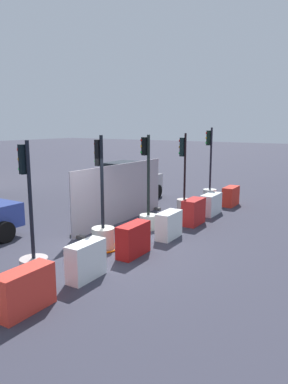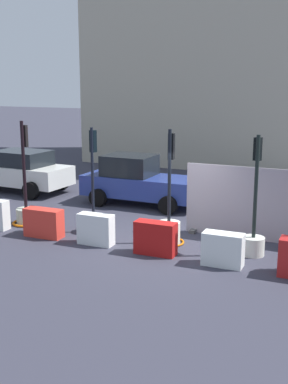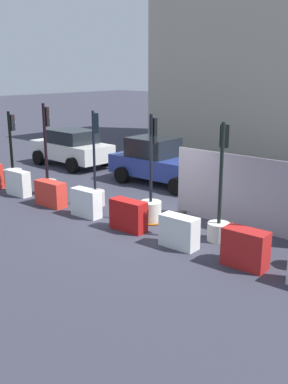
% 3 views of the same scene
% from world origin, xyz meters
% --- Properties ---
extents(ground_plane, '(120.00, 120.00, 0.00)m').
position_xyz_m(ground_plane, '(0.00, 0.00, 0.00)').
color(ground_plane, '#343442').
extents(traffic_light_1, '(0.88, 0.88, 3.19)m').
position_xyz_m(traffic_light_1, '(-4.75, 0.04, 0.49)').
color(traffic_light_1, '#ADB4A1').
rests_on(traffic_light_1, ground_plane).
extents(traffic_light_2, '(0.62, 0.62, 3.07)m').
position_xyz_m(traffic_light_2, '(-2.43, 0.21, 0.57)').
color(traffic_light_2, '#B5A6A5').
rests_on(traffic_light_2, ground_plane).
extents(traffic_light_3, '(0.86, 0.86, 3.11)m').
position_xyz_m(traffic_light_3, '(-0.04, 0.20, 0.51)').
color(traffic_light_3, silver).
rests_on(traffic_light_3, ground_plane).
extents(traffic_light_4, '(0.58, 0.58, 3.07)m').
position_xyz_m(traffic_light_4, '(2.27, 0.21, 0.65)').
color(traffic_light_4, silver).
rests_on(traffic_light_4, ground_plane).
extents(construction_barrier_2, '(1.14, 0.46, 0.82)m').
position_xyz_m(construction_barrier_2, '(-3.47, -0.80, 0.41)').
color(construction_barrier_2, red).
rests_on(construction_barrier_2, ground_plane).
extents(construction_barrier_3, '(0.99, 0.41, 0.85)m').
position_xyz_m(construction_barrier_3, '(-1.78, -0.76, 0.42)').
color(construction_barrier_3, white).
rests_on(construction_barrier_3, ground_plane).
extents(construction_barrier_4, '(1.08, 0.45, 0.85)m').
position_xyz_m(construction_barrier_4, '(0.00, -0.80, 0.43)').
color(construction_barrier_4, '#B11614').
rests_on(construction_barrier_4, ground_plane).
extents(construction_barrier_5, '(0.99, 0.46, 0.81)m').
position_xyz_m(construction_barrier_5, '(1.79, -0.85, 0.41)').
color(construction_barrier_5, white).
rests_on(construction_barrier_5, ground_plane).
extents(car_blue_estate, '(4.33, 2.08, 1.76)m').
position_xyz_m(car_blue_estate, '(-2.67, 3.84, 0.83)').
color(car_blue_estate, navy).
rests_on(car_blue_estate, ground_plane).
extents(car_white_van, '(4.12, 2.25, 1.65)m').
position_xyz_m(car_white_van, '(-7.89, 3.76, 0.84)').
color(car_white_van, silver).
rests_on(car_white_van, ground_plane).
extents(building_main_facade, '(13.63, 7.39, 11.95)m').
position_xyz_m(building_main_facade, '(-3.19, 14.80, 6.00)').
color(building_main_facade, '#B7AF98').
rests_on(building_main_facade, ground_plane).
extents(site_fence_panel, '(4.95, 0.50, 2.05)m').
position_xyz_m(site_fence_panel, '(2.49, 1.45, 0.99)').
color(site_fence_panel, '#9F98A5').
rests_on(site_fence_panel, ground_plane).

